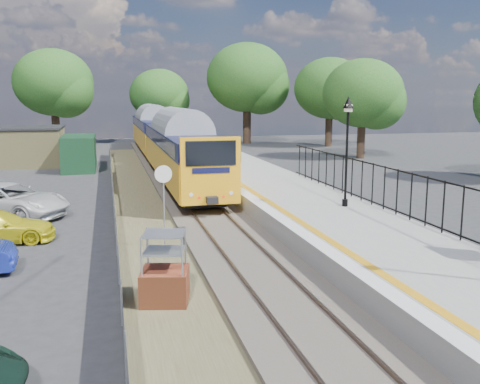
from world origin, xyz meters
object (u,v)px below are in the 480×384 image
object	(u,v)px
victorian_lamp_north	(348,126)
train	(163,137)
car_white	(8,201)
brick_plinth	(165,270)
speed_sign	(164,192)

from	to	relation	value
victorian_lamp_north	train	world-z (taller)	victorian_lamp_north
car_white	victorian_lamp_north	bearing A→B (deg)	-80.82
train	brick_plinth	world-z (taller)	train
victorian_lamp_north	train	xyz separation A→B (m)	(-5.30, 22.91, -1.96)
car_white	speed_sign	bearing A→B (deg)	-107.78
speed_sign	brick_plinth	bearing A→B (deg)	-99.06
brick_plinth	speed_sign	size ratio (longest dim) A/B	0.64
victorian_lamp_north	brick_plinth	world-z (taller)	victorian_lamp_north
train	brick_plinth	bearing A→B (deg)	-95.84
train	car_white	bearing A→B (deg)	-116.93
victorian_lamp_north	speed_sign	xyz separation A→B (m)	(-7.80, -1.67, -2.16)
brick_plinth	victorian_lamp_north	bearing A→B (deg)	39.30
victorian_lamp_north	train	bearing A→B (deg)	103.03
speed_sign	car_white	bearing A→B (deg)	129.31
brick_plinth	speed_sign	distance (m)	5.32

